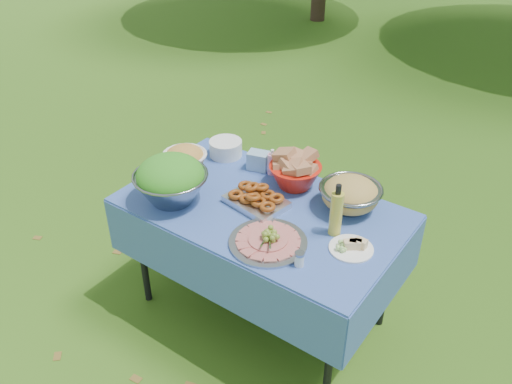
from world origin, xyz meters
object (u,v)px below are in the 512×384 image
at_px(plate_stack, 226,148).
at_px(bread_bowl, 295,171).
at_px(picnic_table, 261,262).
at_px(salad_bowl, 171,180).
at_px(charcuterie_platter, 268,236).
at_px(oil_bottle, 336,210).
at_px(pasta_bowl_steel, 350,194).

height_order(plate_stack, bread_bowl, bread_bowl).
relative_size(plate_stack, bread_bowl, 0.68).
distance_m(plate_stack, bread_bowl, 0.53).
distance_m(picnic_table, bread_bowl, 0.55).
bearing_deg(salad_bowl, charcuterie_platter, -0.60).
height_order(salad_bowl, charcuterie_platter, salad_bowl).
bearing_deg(salad_bowl, picnic_table, 27.98).
bearing_deg(bread_bowl, charcuterie_platter, -71.61).
relative_size(salad_bowl, charcuterie_platter, 1.03).
distance_m(picnic_table, oil_bottle, 0.67).
bearing_deg(pasta_bowl_steel, oil_bottle, -79.95).
height_order(charcuterie_platter, oil_bottle, oil_bottle).
distance_m(charcuterie_platter, oil_bottle, 0.35).
bearing_deg(charcuterie_platter, salad_bowl, 179.40).
bearing_deg(charcuterie_platter, picnic_table, 130.65).
bearing_deg(plate_stack, picnic_table, -33.20).
relative_size(salad_bowl, pasta_bowl_steel, 1.21).
bearing_deg(salad_bowl, plate_stack, 97.12).
relative_size(salad_bowl, bread_bowl, 1.35).
xyz_separation_m(bread_bowl, charcuterie_platter, (0.17, -0.51, -0.05)).
relative_size(pasta_bowl_steel, oil_bottle, 1.16).
xyz_separation_m(bread_bowl, pasta_bowl_steel, (0.35, -0.02, -0.01)).
bearing_deg(picnic_table, charcuterie_platter, -49.35).
distance_m(bread_bowl, pasta_bowl_steel, 0.35).
distance_m(picnic_table, salad_bowl, 0.70).
bearing_deg(bread_bowl, oil_bottle, -33.14).
xyz_separation_m(salad_bowl, oil_bottle, (0.84, 0.25, 0.01)).
bearing_deg(pasta_bowl_steel, charcuterie_platter, -109.86).
height_order(bread_bowl, pasta_bowl_steel, bread_bowl).
xyz_separation_m(plate_stack, bread_bowl, (0.52, -0.05, 0.05)).
bearing_deg(oil_bottle, bread_bowl, 146.86).
height_order(picnic_table, bread_bowl, bread_bowl).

